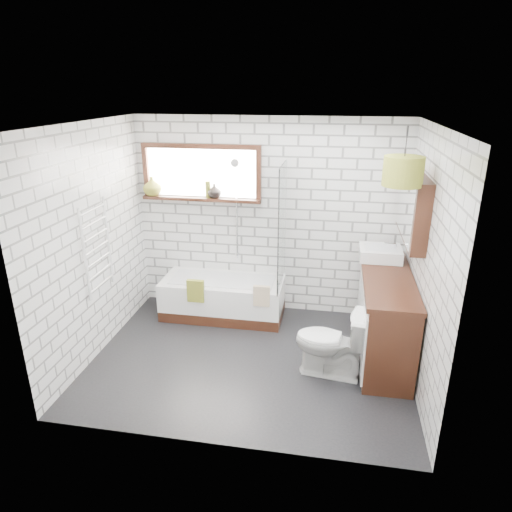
% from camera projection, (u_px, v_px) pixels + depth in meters
% --- Properties ---
extents(floor, '(3.40, 2.60, 0.01)m').
position_uv_depth(floor, '(250.00, 359.00, 5.03)').
color(floor, black).
rests_on(floor, ground).
extents(ceiling, '(3.40, 2.60, 0.01)m').
position_uv_depth(ceiling, '(248.00, 123.00, 4.15)').
color(ceiling, white).
rests_on(ceiling, ground).
extents(wall_back, '(3.40, 0.01, 2.50)m').
position_uv_depth(wall_back, '(268.00, 218.00, 5.79)').
color(wall_back, white).
rests_on(wall_back, ground).
extents(wall_front, '(3.40, 0.01, 2.50)m').
position_uv_depth(wall_front, '(216.00, 312.00, 3.39)').
color(wall_front, white).
rests_on(wall_front, ground).
extents(wall_left, '(0.01, 2.60, 2.50)m').
position_uv_depth(wall_left, '(92.00, 243.00, 4.87)').
color(wall_left, white).
rests_on(wall_left, ground).
extents(wall_right, '(0.01, 2.60, 2.50)m').
position_uv_depth(wall_right, '(426.00, 264.00, 4.31)').
color(wall_right, white).
rests_on(wall_right, ground).
extents(window, '(1.52, 0.16, 0.68)m').
position_uv_depth(window, '(201.00, 173.00, 5.69)').
color(window, black).
rests_on(window, wall_back).
extents(towel_radiator, '(0.06, 0.52, 1.00)m').
position_uv_depth(towel_radiator, '(97.00, 248.00, 4.88)').
color(towel_radiator, white).
rests_on(towel_radiator, wall_left).
extents(mirror_cabinet, '(0.16, 1.20, 0.70)m').
position_uv_depth(mirror_cabinet, '(413.00, 206.00, 4.74)').
color(mirror_cabinet, black).
rests_on(mirror_cabinet, wall_right).
extents(shower_riser, '(0.02, 0.02, 1.30)m').
position_uv_depth(shower_riser, '(237.00, 210.00, 5.78)').
color(shower_riser, silver).
rests_on(shower_riser, wall_back).
extents(bathtub, '(1.54, 0.68, 0.50)m').
position_uv_depth(bathtub, '(223.00, 298.00, 5.91)').
color(bathtub, white).
rests_on(bathtub, floor).
extents(shower_screen, '(0.02, 0.72, 1.50)m').
position_uv_depth(shower_screen, '(282.00, 227.00, 5.44)').
color(shower_screen, white).
rests_on(shower_screen, bathtub).
extents(towel_green, '(0.21, 0.06, 0.28)m').
position_uv_depth(towel_green, '(196.00, 291.00, 5.56)').
color(towel_green, olive).
rests_on(towel_green, bathtub).
extents(towel_beige, '(0.20, 0.05, 0.26)m').
position_uv_depth(towel_beige, '(262.00, 296.00, 5.43)').
color(towel_beige, tan).
rests_on(towel_beige, bathtub).
extents(vanity, '(0.53, 1.64, 0.94)m').
position_uv_depth(vanity, '(385.00, 315.00, 4.99)').
color(vanity, black).
rests_on(vanity, floor).
extents(basin, '(0.47, 0.41, 0.14)m').
position_uv_depth(basin, '(380.00, 253.00, 5.27)').
color(basin, white).
rests_on(basin, vanity).
extents(tap, '(0.03, 0.03, 0.15)m').
position_uv_depth(tap, '(395.00, 250.00, 5.23)').
color(tap, silver).
rests_on(tap, vanity).
extents(toilet, '(0.51, 0.78, 0.75)m').
position_uv_depth(toilet, '(331.00, 342.00, 4.65)').
color(toilet, white).
rests_on(toilet, floor).
extents(vase_olive, '(0.28, 0.28, 0.24)m').
position_uv_depth(vase_olive, '(152.00, 188.00, 5.84)').
color(vase_olive, olive).
rests_on(vase_olive, window).
extents(vase_dark, '(0.20, 0.20, 0.18)m').
position_uv_depth(vase_dark, '(214.00, 193.00, 5.72)').
color(vase_dark, black).
rests_on(vase_dark, window).
extents(bottle, '(0.07, 0.07, 0.20)m').
position_uv_depth(bottle, '(208.00, 191.00, 5.73)').
color(bottle, olive).
rests_on(bottle, window).
extents(pendant, '(0.36, 0.36, 0.27)m').
position_uv_depth(pendant, '(403.00, 171.00, 4.13)').
color(pendant, olive).
rests_on(pendant, ceiling).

